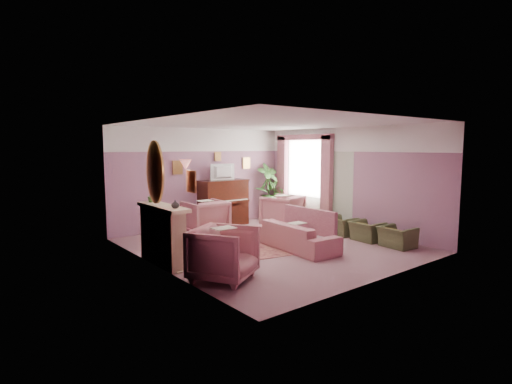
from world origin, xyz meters
TOP-DOWN VIEW (x-y plane):
  - floor at (0.00, 0.00)m, footprint 5.50×6.00m
  - ceiling at (0.00, 0.00)m, footprint 5.50×6.00m
  - wall_back at (0.00, 3.00)m, footprint 5.50×0.02m
  - wall_front at (0.00, -3.00)m, footprint 5.50×0.02m
  - wall_left at (-2.75, 0.00)m, footprint 0.02×6.00m
  - wall_right at (2.75, 0.00)m, footprint 0.02×6.00m
  - picture_rail_band at (0.00, 2.99)m, footprint 5.50×0.01m
  - stripe_panel at (2.73, 1.30)m, footprint 0.01×3.00m
  - fireplace_surround at (-2.59, 0.20)m, footprint 0.30×1.40m
  - fireplace_inset at (-2.49, 0.20)m, footprint 0.18×0.72m
  - fire_ember at (-2.45, 0.20)m, footprint 0.06×0.54m
  - mantel_shelf at (-2.56, 0.20)m, footprint 0.40×1.55m
  - hearth at (-2.39, 0.20)m, footprint 0.55×1.50m
  - mirror_frame at (-2.70, 0.20)m, footprint 0.04×0.72m
  - mirror_glass at (-2.67, 0.20)m, footprint 0.01×0.60m
  - sconce_shade at (-2.62, -0.85)m, footprint 0.20×0.20m
  - piano at (0.50, 2.68)m, footprint 1.40×0.60m
  - piano_keyshelf at (0.50, 2.33)m, footprint 1.30×0.12m
  - piano_keys at (0.50, 2.33)m, footprint 1.20×0.08m
  - piano_top at (0.50, 2.68)m, footprint 1.45×0.65m
  - television at (0.50, 2.63)m, footprint 0.80×0.12m
  - print_back_left at (-0.80, 2.96)m, footprint 0.30×0.03m
  - print_back_right at (1.55, 2.96)m, footprint 0.26×0.03m
  - print_back_mid at (0.50, 2.96)m, footprint 0.22×0.03m
  - print_left_wall at (-2.71, -1.20)m, footprint 0.03×0.28m
  - window_blind at (2.70, 1.55)m, footprint 0.03×1.40m
  - curtain_left at (2.62, 0.63)m, footprint 0.16×0.34m
  - curtain_right at (2.62, 2.47)m, footprint 0.16×0.34m
  - pelmet at (2.62, 1.55)m, footprint 0.16×2.20m
  - mantel_plant at (-2.55, 0.75)m, footprint 0.16×0.16m
  - mantel_vase at (-2.55, -0.30)m, footprint 0.16×0.16m
  - area_rug at (-0.88, 0.12)m, footprint 2.80×2.25m
  - coffee_table at (-0.99, 0.10)m, footprint 1.06×0.64m
  - table_paper at (-0.94, 0.10)m, footprint 0.35×0.28m
  - sofa at (0.26, -0.61)m, footprint 0.69×2.06m
  - sofa_throw at (0.66, -0.61)m, footprint 0.10×1.56m
  - floral_armchair_left at (-0.62, 1.86)m, footprint 0.98×0.98m
  - floral_armchair_right at (1.68, 1.43)m, footprint 0.98×0.98m
  - floral_armchair_front at (-2.18, -1.33)m, footprint 0.98×0.98m
  - olive_chair_a at (2.16, -1.92)m, footprint 0.52×0.73m
  - olive_chair_b at (2.16, -1.10)m, footprint 0.52×0.73m
  - olive_chair_c at (2.16, -0.28)m, footprint 0.52×0.73m
  - olive_chair_d at (2.16, 0.54)m, footprint 0.52×0.73m
  - side_table at (2.39, 2.49)m, footprint 0.52×0.52m
  - side_plant_big at (2.39, 2.49)m, footprint 0.30×0.30m
  - side_plant_small at (2.51, 2.39)m, footprint 0.16×0.16m
  - palm_pot at (2.18, 2.66)m, footprint 0.34×0.34m
  - palm_plant at (2.18, 2.66)m, footprint 0.76×0.76m

SIDE VIEW (x-z plane):
  - floor at x=0.00m, z-range -0.01..0.01m
  - area_rug at x=-0.88m, z-range 0.00..0.01m
  - hearth at x=-2.39m, z-range 0.00..0.02m
  - palm_pot at x=2.18m, z-range 0.00..0.34m
  - fire_ember at x=-2.45m, z-range 0.17..0.27m
  - coffee_table at x=-0.99m, z-range 0.00..0.45m
  - olive_chair_a at x=2.16m, z-range 0.00..0.63m
  - olive_chair_b at x=2.16m, z-range 0.00..0.63m
  - olive_chair_c at x=2.16m, z-range 0.00..0.63m
  - olive_chair_d at x=2.16m, z-range 0.00..0.63m
  - side_table at x=2.39m, z-range 0.00..0.70m
  - fireplace_inset at x=-2.49m, z-range 0.06..0.74m
  - sofa at x=0.26m, z-range 0.00..0.83m
  - table_paper at x=-0.94m, z-range 0.45..0.46m
  - floral_armchair_left at x=-0.62m, z-range 0.00..1.02m
  - floral_armchair_right at x=1.68m, z-range 0.00..1.02m
  - floral_armchair_front at x=-2.18m, z-range 0.00..1.02m
  - fireplace_surround at x=-2.59m, z-range 0.00..1.10m
  - sofa_throw at x=0.66m, z-range 0.31..0.89m
  - piano at x=0.50m, z-range 0.00..1.30m
  - piano_keyshelf at x=0.50m, z-range 0.69..0.75m
  - piano_keys at x=0.50m, z-range 0.75..0.77m
  - side_plant_small at x=2.51m, z-range 0.70..0.98m
  - side_plant_big at x=2.39m, z-range 0.70..1.04m
  - palm_plant at x=2.18m, z-range 0.34..1.78m
  - stripe_panel at x=2.73m, z-range 0.00..2.15m
  - mantel_shelf at x=-2.56m, z-range 1.09..1.16m
  - mantel_vase at x=-2.55m, z-range 1.15..1.31m
  - mantel_plant at x=-2.55m, z-range 1.15..1.43m
  - curtain_left at x=2.62m, z-range 0.00..2.60m
  - curtain_right at x=2.62m, z-range 0.00..2.60m
  - piano_top at x=0.50m, z-range 1.29..1.33m
  - wall_back at x=0.00m, z-range 0.00..2.80m
  - wall_front at x=0.00m, z-range 0.00..2.80m
  - wall_left at x=-2.75m, z-range 0.00..2.80m
  - wall_right at x=2.75m, z-range 0.00..2.80m
  - television at x=0.50m, z-range 1.36..1.84m
  - window_blind at x=2.70m, z-range 0.80..2.60m
  - print_back_left at x=-0.80m, z-range 1.53..1.91m
  - print_left_wall at x=-2.71m, z-range 1.54..1.90m
  - print_back_right at x=1.55m, z-range 1.61..1.95m
  - mirror_frame at x=-2.70m, z-range 1.20..2.40m
  - mirror_glass at x=-2.67m, z-range 1.27..2.33m
  - sconce_shade at x=-2.62m, z-range 1.90..2.06m
  - print_back_mid at x=0.50m, z-range 1.87..2.13m
  - picture_rail_band at x=0.00m, z-range 2.15..2.80m
  - pelmet at x=2.62m, z-range 2.48..2.64m
  - ceiling at x=0.00m, z-range 2.79..2.80m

